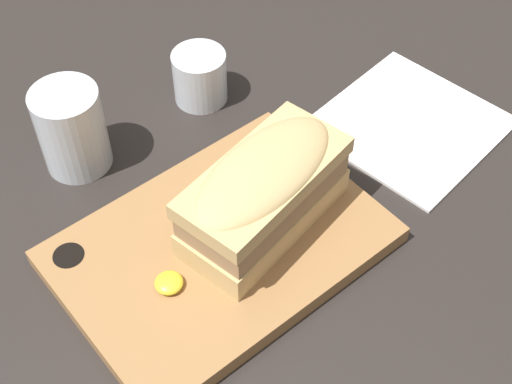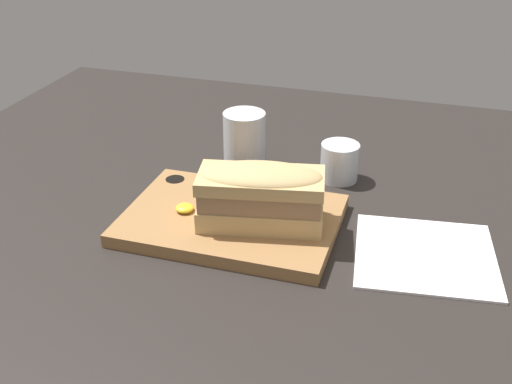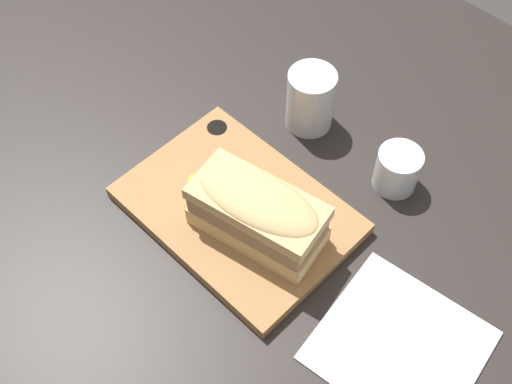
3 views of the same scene
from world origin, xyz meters
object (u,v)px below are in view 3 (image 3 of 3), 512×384
Objects in this scene: serving_board at (238,210)px; wine_glass at (397,171)px; water_glass at (310,103)px; napkin at (399,345)px; sandwich at (258,211)px.

serving_board is 24.36cm from wine_glass.
napkin is at bearing -31.07° from water_glass.
napkin is (16.46, -20.31, -2.73)cm from wine_glass.
serving_board is 3.14× the size of water_glass.
wine_glass is (12.93, 20.56, 1.89)cm from serving_board.
wine_glass is 26.29cm from napkin.
serving_board is 1.47× the size of napkin.
napkin is at bearing 3.04° from sandwich.
water_glass is at bearing 102.46° from serving_board.
water_glass is at bearing 179.49° from wine_glass.
sandwich reaches higher than water_glass.
napkin is (29.39, 0.25, -0.84)cm from serving_board.
wine_glass is (7.84, 21.60, -4.17)cm from sandwich.
water_glass is 39.89cm from napkin.
napkin is (33.97, -20.47, -4.27)cm from water_glass.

